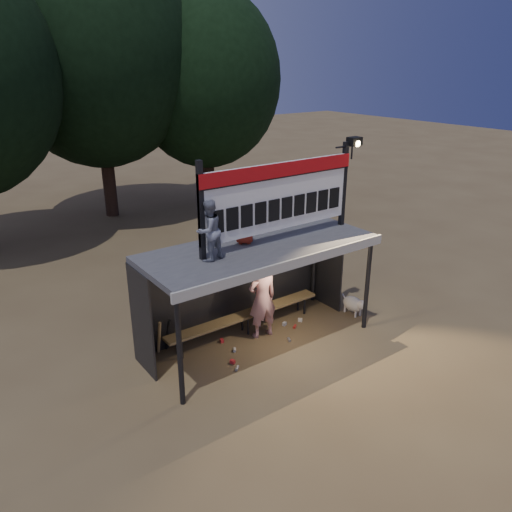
{
  "coord_description": "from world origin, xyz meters",
  "views": [
    {
      "loc": [
        -5.74,
        -7.8,
        5.87
      ],
      "look_at": [
        0.2,
        0.4,
        1.9
      ],
      "focal_mm": 35.0,
      "sensor_mm": 36.0,
      "label": 1
    }
  ],
  "objects": [
    {
      "name": "child_a",
      "position": [
        -1.26,
        -0.11,
        2.91
      ],
      "size": [
        0.66,
        0.57,
        1.18
      ],
      "primitive_type": "imported",
      "rotation": [
        0.0,
        0.0,
        3.39
      ],
      "color": "gray",
      "rests_on": "dugout_shelter"
    },
    {
      "name": "litter",
      "position": [
        0.09,
        -0.03,
        0.04
      ],
      "size": [
        2.49,
        1.21,
        0.08
      ],
      "color": "red",
      "rests_on": "ground"
    },
    {
      "name": "bats",
      "position": [
        -1.92,
        0.82,
        0.43
      ],
      "size": [
        0.69,
        0.35,
        0.84
      ],
      "color": "olive",
      "rests_on": "ground"
    },
    {
      "name": "ground",
      "position": [
        0.0,
        0.0,
        0.0
      ],
      "size": [
        80.0,
        80.0,
        0.0
      ],
      "primitive_type": "plane",
      "color": "brown",
      "rests_on": "ground"
    },
    {
      "name": "bench",
      "position": [
        0.0,
        0.55,
        0.43
      ],
      "size": [
        4.0,
        0.35,
        0.48
      ],
      "color": "olive",
      "rests_on": "ground"
    },
    {
      "name": "dugout_shelter",
      "position": [
        0.0,
        0.24,
        1.85
      ],
      "size": [
        5.1,
        2.08,
        2.32
      ],
      "color": "#404043",
      "rests_on": "ground"
    },
    {
      "name": "dog",
      "position": [
        2.68,
        -0.3,
        0.28
      ],
      "size": [
        0.36,
        0.81,
        0.49
      ],
      "color": "beige",
      "rests_on": "ground"
    },
    {
      "name": "player",
      "position": [
        0.23,
        0.21,
        0.94
      ],
      "size": [
        0.73,
        0.53,
        1.88
      ],
      "primitive_type": "imported",
      "rotation": [
        0.0,
        0.0,
        3.02
      ],
      "color": "silver",
      "rests_on": "ground"
    },
    {
      "name": "tree_mid",
      "position": [
        1.0,
        11.5,
        6.17
      ],
      "size": [
        7.22,
        7.22,
        10.36
      ],
      "color": "#321F16",
      "rests_on": "ground"
    },
    {
      "name": "child_b",
      "position": [
        -0.19,
        0.26,
        2.79
      ],
      "size": [
        0.54,
        0.5,
        0.93
      ],
      "primitive_type": "imported",
      "rotation": [
        0.0,
        0.0,
        2.54
      ],
      "color": "maroon",
      "rests_on": "dugout_shelter"
    },
    {
      "name": "tree_right",
      "position": [
        5.0,
        10.5,
        5.19
      ],
      "size": [
        6.08,
        6.08,
        8.72
      ],
      "color": "black",
      "rests_on": "ground"
    },
    {
      "name": "scoreboard_assembly",
      "position": [
        0.56,
        -0.01,
        3.32
      ],
      "size": [
        4.1,
        0.27,
        1.99
      ],
      "color": "black",
      "rests_on": "dugout_shelter"
    }
  ]
}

